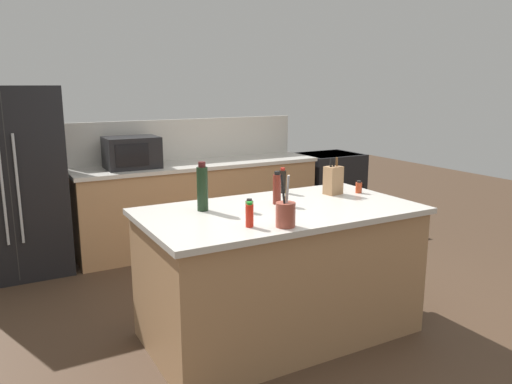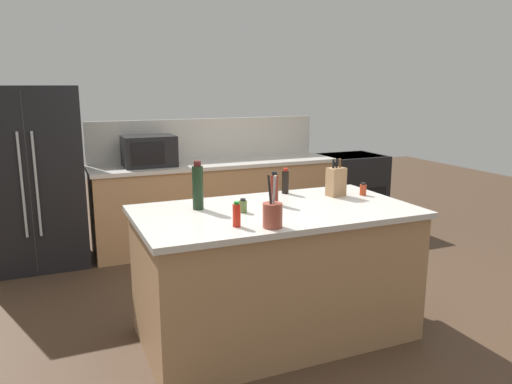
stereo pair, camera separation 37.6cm
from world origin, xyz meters
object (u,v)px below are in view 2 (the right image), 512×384
Objects in this scene: hot_sauce_bottle at (237,215)px; utensil_crock at (273,214)px; microwave at (149,151)px; wine_bottle at (198,187)px; spice_jar_paprika at (363,189)px; range_oven at (350,190)px; knife_block at (336,182)px; refrigerator at (30,178)px; vinegar_bottle at (274,189)px; spice_jar_oregano at (243,206)px; soy_sauce_bottle at (285,182)px.

utensil_crock is at bearing -27.78° from hot_sauce_bottle.
wine_bottle is (-0.06, -1.99, -0.00)m from microwave.
microwave is 1.59× the size of wine_bottle.
utensil_crock is at bearing -152.46° from spice_jar_paprika.
range_oven is 2.57m from knife_block.
hot_sauce_bottle is (1.19, -2.55, 0.13)m from refrigerator.
range_oven is at bearing 45.44° from vinegar_bottle.
microwave is at bearing 121.08° from spice_jar_paprika.
spice_jar_paprika is at bearing -41.34° from refrigerator.
vinegar_bottle reaches higher than range_oven.
range_oven is (3.69, -0.05, -0.42)m from refrigerator.
microwave is 2.24× the size of vinegar_bottle.
knife_block reaches higher than vinegar_bottle.
utensil_crock reaches higher than spice_jar_oregano.
spice_jar_oregano is at bearing 61.95° from hot_sauce_bottle.
refrigerator is at bearing 177.47° from microwave.
knife_block reaches higher than spice_jar_oregano.
vinegar_bottle reaches higher than hot_sauce_bottle.
soy_sauce_bottle reaches higher than spice_jar_paprika.
hot_sauce_bottle is (0.03, -2.50, -0.09)m from microwave.
knife_block is 2.95× the size of spice_jar_paprika.
hot_sauce_bottle is at bearing -65.00° from refrigerator.
soy_sauce_bottle is at bearing 150.64° from spice_jar_paprika.
hot_sauce_bottle is (-2.50, -2.50, 0.55)m from range_oven.
microwave is at bearing 94.83° from utensil_crock.
spice_jar_oregano is 0.35m from hot_sauce_bottle.
spice_jar_paprika is (-1.28, -2.07, 0.52)m from range_oven.
soy_sauce_bottle is (1.88, -1.82, 0.15)m from refrigerator.
range_oven is at bearing -0.80° from refrigerator.
soy_sauce_bottle is 0.61m from spice_jar_paprika.
wine_bottle is 3.43× the size of spice_jar_paprika.
utensil_crock is 0.97m from soy_sauce_bottle.
microwave reaches higher than knife_block.
vinegar_bottle is at bearing 22.83° from spice_jar_oregano.
hot_sauce_bottle is 1.58× the size of spice_jar_paprika.
hot_sauce_bottle is (-0.19, 0.10, -0.01)m from utensil_crock.
refrigerator reaches higher than spice_jar_oregano.
spice_jar_paprika is (0.77, 0.01, -0.07)m from vinegar_bottle.
utensil_crock is (0.22, -2.60, -0.08)m from microwave.
microwave is 2.42m from spice_jar_paprika.
range_oven is at bearing 58.29° from spice_jar_paprika.
knife_block is 1.01m from utensil_crock.
soy_sauce_bottle is at bearing 38.90° from spice_jar_oregano.
spice_jar_oregano is 0.34m from wine_bottle.
knife_block is 0.40m from soy_sauce_bottle.
utensil_crock reaches higher than soy_sauce_bottle.
utensil_crock is at bearing -152.55° from knife_block.
knife_block is at bearing -36.66° from soy_sauce_bottle.
utensil_crock is 0.41m from spice_jar_oregano.
microwave is at bearing 108.66° from knife_block.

